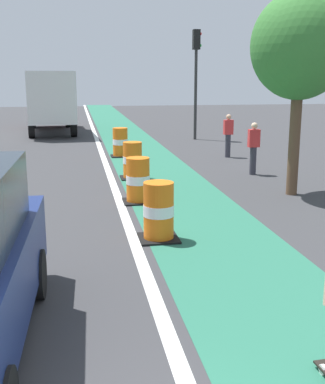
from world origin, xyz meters
The scene contains 11 objects.
bike_lane_strip centered at (2.40, 12.00, 0.00)m, with size 2.50×80.00×0.01m, color #286B51.
lane_divider_stripe centered at (0.90, 12.00, 0.01)m, with size 0.20×80.00×0.01m, color silver.
traffic_barrel_front centered at (1.37, 6.31, 0.53)m, with size 0.73×0.73×1.09m.
traffic_barrel_mid centered at (1.34, 9.18, 0.53)m, with size 0.73×0.73×1.09m.
traffic_barrel_back centered at (1.54, 12.09, 0.53)m, with size 0.73×0.73×1.09m.
traffic_barrel_far centered at (1.56, 16.32, 0.53)m, with size 0.73×0.73×1.09m.
delivery_truck_down_block centered at (-1.36, 25.29, 1.85)m, with size 2.78×7.73×3.23m.
traffic_light_corner centered at (5.61, 21.03, 3.50)m, with size 0.41×0.32×5.10m.
pedestrian_crossing centered at (5.53, 15.47, 0.86)m, with size 0.34×0.20×1.61m.
pedestrian_waiting centered at (5.28, 12.06, 0.86)m, with size 0.34×0.20×1.61m.
street_tree_sidewalk centered at (5.35, 9.34, 3.67)m, with size 2.40×2.40×5.00m.
Camera 1 is at (-0.08, -2.43, 2.97)m, focal length 46.55 mm.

